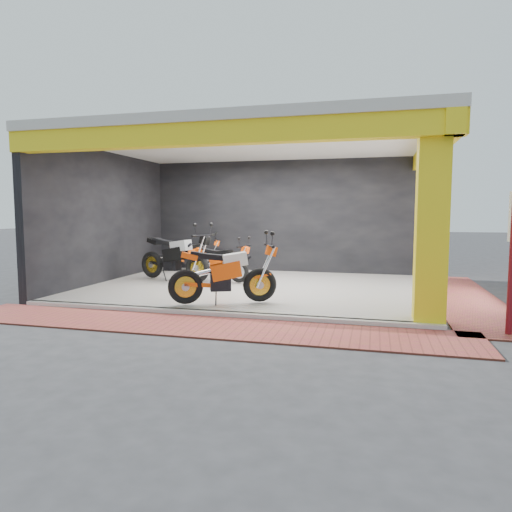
# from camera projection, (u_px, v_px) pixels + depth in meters

# --- Properties ---
(ground) EXTENTS (80.00, 80.00, 0.00)m
(ground) POSITION_uv_depth(u_px,v_px,m) (230.00, 306.00, 9.37)
(ground) COLOR #2D2D30
(ground) RESTS_ON ground
(showroom_floor) EXTENTS (8.00, 6.00, 0.10)m
(showroom_floor) POSITION_uv_depth(u_px,v_px,m) (255.00, 288.00, 11.29)
(showroom_floor) COLOR silver
(showroom_floor) RESTS_ON ground
(showroom_ceiling) EXTENTS (8.40, 6.40, 0.20)m
(showroom_ceiling) POSITION_uv_depth(u_px,v_px,m) (255.00, 142.00, 10.95)
(showroom_ceiling) COLOR beige
(showroom_ceiling) RESTS_ON corner_column
(back_wall) EXTENTS (8.20, 0.20, 3.50)m
(back_wall) POSITION_uv_depth(u_px,v_px,m) (280.00, 218.00, 14.11)
(back_wall) COLOR black
(back_wall) RESTS_ON ground
(left_wall) EXTENTS (0.20, 6.20, 3.50)m
(left_wall) POSITION_uv_depth(u_px,v_px,m) (106.00, 219.00, 12.16)
(left_wall) COLOR black
(left_wall) RESTS_ON ground
(corner_column) EXTENTS (0.50, 0.50, 3.50)m
(corner_column) POSITION_uv_depth(u_px,v_px,m) (432.00, 222.00, 7.54)
(corner_column) COLOR yellow
(corner_column) RESTS_ON ground
(header_beam_front) EXTENTS (8.40, 0.30, 0.40)m
(header_beam_front) POSITION_uv_depth(u_px,v_px,m) (212.00, 134.00, 8.09)
(header_beam_front) COLOR yellow
(header_beam_front) RESTS_ON corner_column
(header_beam_right) EXTENTS (0.30, 6.40, 0.40)m
(header_beam_right) POSITION_uv_depth(u_px,v_px,m) (431.00, 149.00, 9.98)
(header_beam_right) COLOR yellow
(header_beam_right) RESTS_ON corner_column
(floor_kerb) EXTENTS (8.00, 0.20, 0.10)m
(floor_kerb) POSITION_uv_depth(u_px,v_px,m) (213.00, 314.00, 8.38)
(floor_kerb) COLOR silver
(floor_kerb) RESTS_ON ground
(paver_front) EXTENTS (9.00, 1.40, 0.03)m
(paver_front) POSITION_uv_depth(u_px,v_px,m) (197.00, 326.00, 7.63)
(paver_front) COLOR brown
(paver_front) RESTS_ON ground
(paver_right) EXTENTS (1.40, 7.00, 0.03)m
(paver_right) POSITION_uv_depth(u_px,v_px,m) (464.00, 298.00, 10.09)
(paver_right) COLOR brown
(paver_right) RESTS_ON ground
(moto_hero) EXTENTS (2.42, 1.69, 1.39)m
(moto_hero) POSITION_uv_depth(u_px,v_px,m) (260.00, 269.00, 9.09)
(moto_hero) COLOR #F14F0A
(moto_hero) RESTS_ON showroom_floor
(moto_row_a) EXTENTS (2.59, 1.56, 1.49)m
(moto_row_a) POSITION_uv_depth(u_px,v_px,m) (197.00, 254.00, 11.62)
(moto_row_a) COLOR black
(moto_row_a) RESTS_ON showroom_floor
(moto_row_b) EXTENTS (2.00, 1.10, 1.15)m
(moto_row_b) POSITION_uv_depth(u_px,v_px,m) (239.00, 261.00, 11.62)
(moto_row_b) COLOR #FF4F0A
(moto_row_b) RESTS_ON showroom_floor
(moto_row_d) EXTENTS (2.01, 1.25, 1.15)m
(moto_row_d) POSITION_uv_depth(u_px,v_px,m) (211.00, 252.00, 14.16)
(moto_row_d) COLOR #FF560A
(moto_row_d) RESTS_ON showroom_floor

